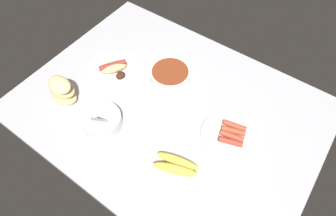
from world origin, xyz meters
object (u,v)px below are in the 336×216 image
at_px(plate_sausages, 232,135).
at_px(bowl_coleslaw, 102,120).
at_px(banana_bunch, 176,165).
at_px(plate_hotdog_assembled, 114,70).
at_px(bread_stack, 62,91).
at_px(bowl_chili, 170,74).

relative_size(plate_sausages, bowl_coleslaw, 1.54).
height_order(bowl_coleslaw, banana_bunch, bowl_coleslaw).
height_order(plate_sausages, bowl_coleslaw, bowl_coleslaw).
bearing_deg(banana_bunch, bowl_coleslaw, -176.87).
height_order(plate_hotdog_assembled, bread_stack, bread_stack).
distance_m(plate_sausages, plate_hotdog_assembled, 0.59).
distance_m(plate_sausages, bowl_chili, 0.38).
height_order(bowl_chili, plate_hotdog_assembled, plate_hotdog_assembled).
xyz_separation_m(bowl_chili, banana_bunch, (0.26, -0.33, -0.01)).
height_order(bowl_coleslaw, plate_hotdog_assembled, bowl_coleslaw).
distance_m(bowl_coleslaw, banana_bunch, 0.34).
xyz_separation_m(bowl_coleslaw, bread_stack, (-0.21, 0.00, 0.02)).
bearing_deg(bowl_chili, bread_stack, -129.99).
bearing_deg(bowl_coleslaw, bread_stack, 179.35).
relative_size(plate_sausages, banana_bunch, 1.37).
bearing_deg(bread_stack, bowl_chili, 50.01).
bearing_deg(bread_stack, plate_hotdog_assembled, 73.93).
distance_m(bowl_coleslaw, plate_hotdog_assembled, 0.27).
xyz_separation_m(plate_hotdog_assembled, bread_stack, (-0.07, -0.23, 0.04)).
bearing_deg(bowl_coleslaw, bowl_chili, 77.50).
xyz_separation_m(banana_bunch, bread_stack, (-0.55, -0.02, 0.04)).
bearing_deg(banana_bunch, plate_hotdog_assembled, 156.25).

